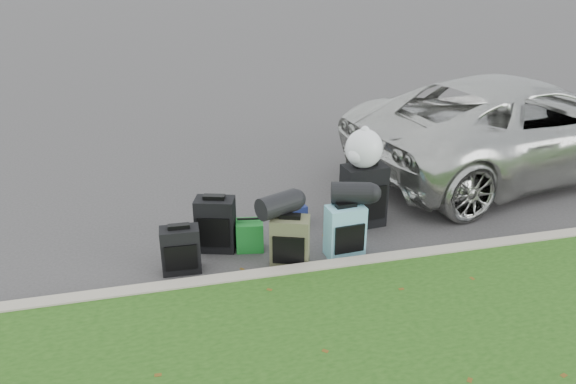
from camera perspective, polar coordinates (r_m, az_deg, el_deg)
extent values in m
plane|color=#383535|center=(7.34, 1.14, -4.47)|extent=(120.00, 120.00, 0.00)
cube|color=#9E937F|center=(6.47, 3.45, -7.92)|extent=(120.00, 0.18, 0.15)
imported|color=#B7B7B2|center=(9.92, 22.45, 6.21)|extent=(6.05, 3.53, 1.58)
cube|color=black|center=(6.57, -10.85, -5.80)|extent=(0.45, 0.26, 0.55)
cube|color=black|center=(6.94, -7.37, -3.27)|extent=(0.54, 0.41, 0.68)
cube|color=#43442C|center=(6.56, 0.20, -5.07)|extent=(0.52, 0.42, 0.61)
cube|color=#5A95AC|center=(6.79, 5.80, -3.98)|extent=(0.47, 0.30, 0.65)
cube|color=black|center=(7.53, 7.67, -0.36)|extent=(0.60, 0.39, 0.85)
cube|color=#1C802A|center=(6.97, -3.90, -4.42)|extent=(0.37, 0.32, 0.38)
cube|color=navy|center=(7.60, 0.85, -2.32)|extent=(0.29, 0.25, 0.27)
cylinder|color=black|center=(6.43, -0.97, -1.29)|extent=(0.56, 0.44, 0.27)
cylinder|color=black|center=(6.70, 6.43, -0.09)|extent=(0.53, 0.39, 0.27)
sphere|color=white|center=(7.26, 7.72, 4.40)|extent=(0.49, 0.49, 0.49)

